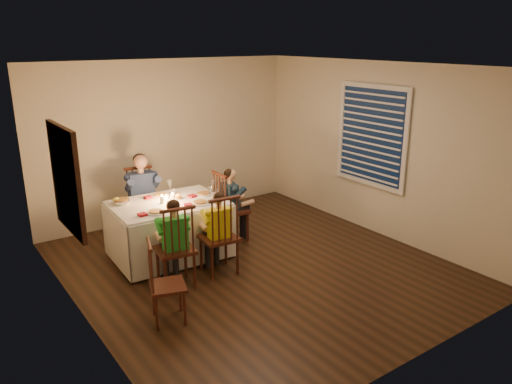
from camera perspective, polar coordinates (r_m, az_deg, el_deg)
ground at (r=6.73m, az=-0.06°, el=-8.48°), size 5.00×5.00×0.00m
wall_left at (r=5.35m, az=-20.14°, el=-1.52°), size 0.02×5.00×2.60m
wall_right at (r=7.75m, az=13.68°, el=4.72°), size 0.02×5.00×2.60m
wall_back at (r=8.38m, az=-10.05°, el=5.87°), size 4.50×0.02×2.60m
ceiling at (r=6.06m, az=-0.07°, el=14.22°), size 5.00×5.00×0.00m
dining_table at (r=6.91m, az=-9.95°, el=-2.95°), size 1.57×1.17×0.76m
chair_adult at (r=7.83m, az=-12.49°, el=-5.08°), size 0.50×0.49×1.08m
chair_near_left at (r=6.33m, az=-9.03°, el=-10.48°), size 0.50×0.49×1.08m
chair_near_right at (r=6.60m, az=-4.18°, el=-9.07°), size 0.48×0.46×1.08m
chair_end at (r=7.55m, az=-2.77°, el=-5.52°), size 0.44×0.46×1.08m
chair_extra at (r=5.65m, az=-9.82°, el=-14.21°), size 0.47×0.48×0.93m
adult at (r=7.83m, az=-12.49°, el=-5.08°), size 0.55×0.52×1.30m
child_green at (r=6.33m, az=-9.03°, el=-10.48°), size 0.43×0.41×1.12m
child_yellow at (r=6.60m, az=-4.18°, el=-9.07°), size 0.40×0.38×1.10m
child_teal at (r=7.55m, az=-2.77°, el=-5.52°), size 0.37×0.40×1.11m
setting_adult at (r=7.11m, az=-10.87°, el=-0.41°), size 0.27×0.27×0.02m
setting_green at (r=6.46m, az=-11.35°, el=-2.29°), size 0.27×0.27×0.02m
setting_yellow at (r=6.72m, az=-6.37°, el=-1.26°), size 0.27×0.27×0.02m
setting_teal at (r=7.09m, az=-5.98°, el=-0.24°), size 0.27×0.27×0.02m
candle_left at (r=6.80m, az=-10.67°, el=-0.88°), size 0.06×0.06×0.10m
candle_right at (r=6.85m, az=-9.49°, el=-0.67°), size 0.06×0.06×0.10m
squash at (r=6.92m, az=-15.66°, el=-0.95°), size 0.09×0.09×0.09m
orange_fruit at (r=6.94m, az=-8.88°, el=-0.49°), size 0.08×0.08×0.08m
serving_bowl at (r=6.90m, az=-15.13°, el=-1.10°), size 0.30×0.30×0.06m
wall_mirror at (r=5.58m, az=-20.88°, el=1.32°), size 0.06×0.95×1.15m
window_blinds at (r=7.75m, az=13.01°, el=6.27°), size 0.07×1.34×1.54m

